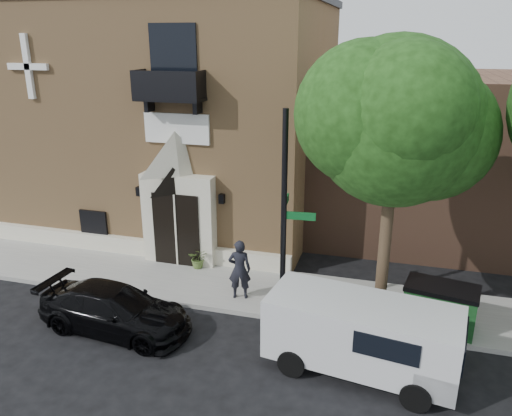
% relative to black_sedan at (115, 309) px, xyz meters
% --- Properties ---
extents(ground, '(120.00, 120.00, 0.00)m').
position_rel_black_sedan_xyz_m(ground, '(1.05, 1.61, -0.64)').
color(ground, black).
rests_on(ground, ground).
extents(sidewalk, '(42.00, 3.00, 0.15)m').
position_rel_black_sedan_xyz_m(sidewalk, '(2.05, 3.11, -0.56)').
color(sidewalk, gray).
rests_on(sidewalk, ground).
extents(church, '(12.20, 11.01, 9.30)m').
position_rel_black_sedan_xyz_m(church, '(-1.93, 9.57, 4.00)').
color(church, tan).
rests_on(church, ground).
extents(street_tree_left, '(4.97, 4.38, 7.77)m').
position_rel_black_sedan_xyz_m(street_tree_left, '(7.08, 1.96, 5.23)').
color(street_tree_left, '#38281C').
rests_on(street_tree_left, sidewalk).
extents(black_sedan, '(4.52, 2.15, 1.27)m').
position_rel_black_sedan_xyz_m(black_sedan, '(0.00, 0.00, 0.00)').
color(black_sedan, black).
rests_on(black_sedan, ground).
extents(cargo_van, '(4.76, 2.46, 1.85)m').
position_rel_black_sedan_xyz_m(cargo_van, '(6.87, -0.03, 0.40)').
color(cargo_van, silver).
rests_on(cargo_van, ground).
extents(street_sign, '(0.95, 0.94, 5.94)m').
position_rel_black_sedan_xyz_m(street_sign, '(4.36, 1.83, 2.50)').
color(street_sign, black).
rests_on(street_sign, sidewalk).
extents(fire_hydrant, '(0.48, 0.38, 0.84)m').
position_rel_black_sedan_xyz_m(fire_hydrant, '(6.34, 1.92, -0.07)').
color(fire_hydrant, '#A20409').
rests_on(fire_hydrant, sidewalk).
extents(dumpster, '(2.08, 1.42, 1.25)m').
position_rel_black_sedan_xyz_m(dumpster, '(8.67, 2.36, 0.15)').
color(dumpster, '#0E3613').
rests_on(dumpster, sidewalk).
extents(planter, '(0.78, 0.71, 0.74)m').
position_rel_black_sedan_xyz_m(planter, '(0.86, 4.02, -0.12)').
color(planter, '#567233').
rests_on(planter, sidewalk).
extents(pedestrian_near, '(0.78, 0.60, 1.90)m').
position_rel_black_sedan_xyz_m(pedestrian_near, '(2.87, 2.43, 0.46)').
color(pedestrian_near, black).
rests_on(pedestrian_near, sidewalk).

